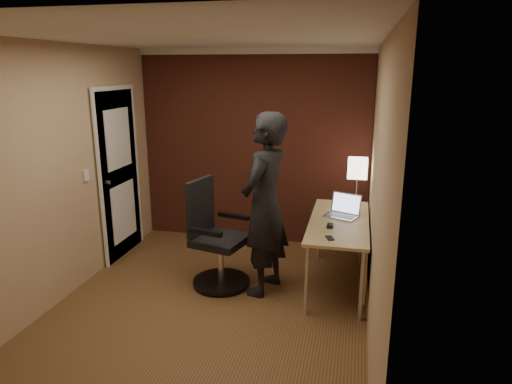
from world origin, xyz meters
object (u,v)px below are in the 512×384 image
Objects in this scene: phone at (330,238)px; person at (265,205)px; desk_lamp at (358,169)px; mouse at (330,226)px; laptop at (343,210)px; office_chair at (215,241)px; desk at (346,232)px.

person reaches higher than phone.
mouse is (-0.24, -0.89, -0.40)m from desk_lamp.
laptop is 1.41m from office_chair.
desk is 13.04× the size of phone.
phone is (0.02, -0.31, -0.01)m from mouse.
office_chair is (-1.19, -0.03, -0.25)m from mouse.
laptop is at bearing 18.28° from office_chair.
desk is 1.34× the size of office_chair.
desk is 3.72× the size of laptop.
laptop is at bearing 62.49° from phone.
desk is 2.80× the size of desk_lamp.
laptop is at bearing 134.54° from person.
desk_lamp is at bearing 150.48° from person.
mouse is at bearing 1.28° from office_chair.
desk_lamp reaches higher than laptop.
phone is (-0.13, -0.55, 0.13)m from desk.
laptop is 3.51× the size of phone.
mouse is at bearing -105.62° from laptop.
office_chair is (-1.31, -0.43, -0.30)m from laptop.
person is at bearing -174.94° from mouse.
desk_lamp is at bearing 32.57° from office_chair.
mouse is (-0.15, -0.24, 0.14)m from desk.
person is at bearing -149.66° from laptop.
mouse is 0.68m from person.
desk_lamp is at bearing 76.31° from mouse.
phone is 0.75m from person.
desk is 0.85m from desk_lamp.
desk is at bearing 56.41° from phone.
desk is 1.38m from office_chair.
office_chair is (-1.21, 0.29, -0.24)m from phone.
desk_lamp reaches higher than phone.
laptop reaches higher than phone.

